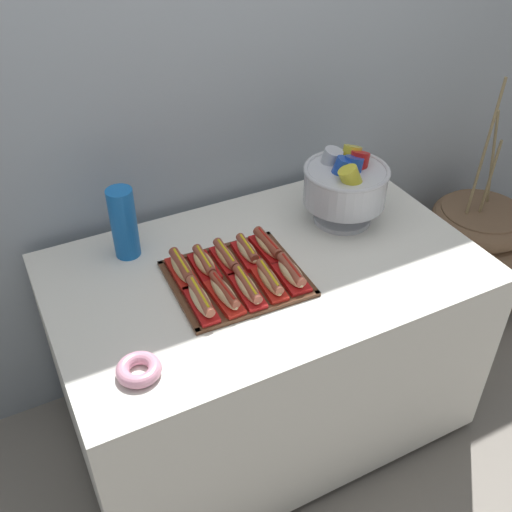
{
  "coord_description": "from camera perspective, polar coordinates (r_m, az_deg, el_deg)",
  "views": [
    {
      "loc": [
        -0.72,
        -1.34,
        1.97
      ],
      "look_at": [
        -0.03,
        0.01,
        0.81
      ],
      "focal_mm": 41.9,
      "sensor_mm": 36.0,
      "label": 1
    }
  ],
  "objects": [
    {
      "name": "cup_stack",
      "position": [
        1.97,
        -12.51,
        3.09
      ],
      "size": [
        0.09,
        0.09,
        0.25
      ],
      "color": "blue",
      "rests_on": "buffet_table"
    },
    {
      "name": "hot_dog_0",
      "position": [
        1.76,
        -5.31,
        -4.21
      ],
      "size": [
        0.06,
        0.18,
        0.06
      ],
      "color": "red",
      "rests_on": "serving_tray"
    },
    {
      "name": "hot_dog_5",
      "position": [
        1.88,
        -7.09,
        -1.2
      ],
      "size": [
        0.07,
        0.17,
        0.06
      ],
      "color": "red",
      "rests_on": "serving_tray"
    },
    {
      "name": "ground_plane",
      "position": [
        2.49,
        0.79,
        -15.0
      ],
      "size": [
        10.0,
        10.0,
        0.0
      ],
      "primitive_type": "plane",
      "color": "gray"
    },
    {
      "name": "punch_bowl",
      "position": [
        2.11,
        8.53,
        6.84
      ],
      "size": [
        0.3,
        0.3,
        0.26
      ],
      "color": "silver",
      "rests_on": "buffet_table"
    },
    {
      "name": "hot_dog_4",
      "position": [
        1.86,
        3.38,
        -1.66
      ],
      "size": [
        0.08,
        0.17,
        0.06
      ],
      "color": "red",
      "rests_on": "serving_tray"
    },
    {
      "name": "hot_dog_6",
      "position": [
        1.9,
        -4.95,
        -0.71
      ],
      "size": [
        0.07,
        0.16,
        0.06
      ],
      "color": "#B21414",
      "rests_on": "serving_tray"
    },
    {
      "name": "buffet_table",
      "position": [
        2.18,
        0.88,
        -8.49
      ],
      "size": [
        1.39,
        0.85,
        0.77
      ],
      "color": "white",
      "rests_on": "ground_plane"
    },
    {
      "name": "hot_dog_7",
      "position": [
        1.92,
        -2.87,
        -0.12
      ],
      "size": [
        0.06,
        0.16,
        0.06
      ],
      "color": "red",
      "rests_on": "serving_tray"
    },
    {
      "name": "hot_dog_1",
      "position": [
        1.78,
        -3.05,
        -3.6
      ],
      "size": [
        0.06,
        0.18,
        0.06
      ],
      "color": "red",
      "rests_on": "serving_tray"
    },
    {
      "name": "back_wall",
      "position": [
        2.1,
        -5.78,
        18.53
      ],
      "size": [
        6.0,
        0.1,
        2.6
      ],
      "primitive_type": "cube",
      "color": "#9EA8B2",
      "rests_on": "ground_plane"
    },
    {
      "name": "hot_dog_2",
      "position": [
        1.81,
        -0.85,
        -3.0
      ],
      "size": [
        0.07,
        0.19,
        0.06
      ],
      "color": "red",
      "rests_on": "serving_tray"
    },
    {
      "name": "donut",
      "position": [
        1.62,
        -11.13,
        -10.6
      ],
      "size": [
        0.12,
        0.12,
        0.04
      ],
      "color": "pink",
      "rests_on": "buffet_table"
    },
    {
      "name": "floor_vase",
      "position": [
        2.98,
        19.75,
        -0.29
      ],
      "size": [
        0.52,
        0.52,
        1.13
      ],
      "color": "brown",
      "rests_on": "ground_plane"
    },
    {
      "name": "hot_dog_9",
      "position": [
        1.97,
        1.15,
        1.01
      ],
      "size": [
        0.06,
        0.17,
        0.06
      ],
      "color": "#B21414",
      "rests_on": "serving_tray"
    },
    {
      "name": "hot_dog_8",
      "position": [
        1.95,
        -0.84,
        0.46
      ],
      "size": [
        0.07,
        0.16,
        0.06
      ],
      "color": "red",
      "rests_on": "serving_tray"
    },
    {
      "name": "serving_tray",
      "position": [
        1.88,
        -1.88,
        -2.2
      ],
      "size": [
        0.42,
        0.37,
        0.01
      ],
      "color": "#56331E",
      "rests_on": "buffet_table"
    },
    {
      "name": "hot_dog_3",
      "position": [
        1.83,
        1.3,
        -2.33
      ],
      "size": [
        0.07,
        0.18,
        0.06
      ],
      "color": "red",
      "rests_on": "serving_tray"
    }
  ]
}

